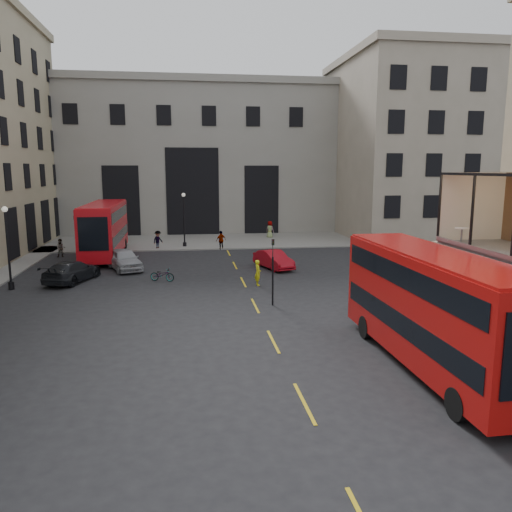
{
  "coord_description": "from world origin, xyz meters",
  "views": [
    {
      "loc": [
        -5.7,
        -15.05,
        7.66
      ],
      "look_at": [
        -2.06,
        11.23,
        3.0
      ],
      "focal_mm": 35.0,
      "sensor_mm": 36.0,
      "label": 1
    }
  ],
  "objects": [
    {
      "name": "ground",
      "position": [
        0.0,
        0.0,
        0.0
      ],
      "size": [
        140.0,
        140.0,
        0.0
      ],
      "primitive_type": "plane",
      "color": "black",
      "rests_on": "ground"
    },
    {
      "name": "gateway",
      "position": [
        -5.0,
        47.99,
        9.39
      ],
      "size": [
        35.0,
        10.6,
        18.0
      ],
      "color": "gray",
      "rests_on": "ground"
    },
    {
      "name": "building_right",
      "position": [
        20.0,
        39.97,
        10.39
      ],
      "size": [
        16.6,
        18.6,
        20.0
      ],
      "color": "#A69986",
      "rests_on": "ground"
    },
    {
      "name": "pavement_far",
      "position": [
        -6.0,
        38.0,
        0.06
      ],
      "size": [
        40.0,
        12.0,
        0.12
      ],
      "primitive_type": "cube",
      "color": "slate",
      "rests_on": "ground"
    },
    {
      "name": "traffic_light_near",
      "position": [
        -1.0,
        12.0,
        2.42
      ],
      "size": [
        0.16,
        0.2,
        3.8
      ],
      "color": "black",
      "rests_on": "ground"
    },
    {
      "name": "traffic_light_far",
      "position": [
        -15.0,
        28.0,
        2.42
      ],
      "size": [
        0.16,
        0.2,
        3.8
      ],
      "color": "black",
      "rests_on": "ground"
    },
    {
      "name": "street_lamp_a",
      "position": [
        -17.0,
        18.0,
        2.39
      ],
      "size": [
        0.36,
        0.36,
        5.33
      ],
      "color": "black",
      "rests_on": "ground"
    },
    {
      "name": "street_lamp_b",
      "position": [
        -6.0,
        34.0,
        2.39
      ],
      "size": [
        0.36,
        0.36,
        5.33
      ],
      "color": "black",
      "rests_on": "ground"
    },
    {
      "name": "bus_near",
      "position": [
        3.5,
        2.27,
        2.56
      ],
      "size": [
        2.83,
        11.47,
        4.56
      ],
      "color": "#A30D0B",
      "rests_on": "ground"
    },
    {
      "name": "bus_far",
      "position": [
        -12.84,
        29.51,
        2.65
      ],
      "size": [
        2.89,
        11.85,
        4.71
      ],
      "color": "red",
      "rests_on": "ground"
    },
    {
      "name": "car_a",
      "position": [
        -10.54,
        23.5,
        0.81
      ],
      "size": [
        3.51,
        5.14,
        1.63
      ],
      "primitive_type": "imported",
      "rotation": [
        0.0,
        0.0,
        0.37
      ],
      "color": "#9EA0A6",
      "rests_on": "ground"
    },
    {
      "name": "car_b",
      "position": [
        0.87,
        22.4,
        0.71
      ],
      "size": [
        2.83,
        4.53,
        1.41
      ],
      "primitive_type": "imported",
      "rotation": [
        0.0,
        0.0,
        0.34
      ],
      "color": "#9C0914",
      "rests_on": "ground"
    },
    {
      "name": "car_c",
      "position": [
        -13.6,
        19.76,
        0.74
      ],
      "size": [
        3.6,
        5.48,
        1.48
      ],
      "primitive_type": "imported",
      "rotation": [
        0.0,
        0.0,
        2.81
      ],
      "color": "black",
      "rests_on": "ground"
    },
    {
      "name": "bicycle",
      "position": [
        -7.5,
        19.11,
        0.45
      ],
      "size": [
        1.81,
        1.15,
        0.9
      ],
      "primitive_type": "imported",
      "rotation": [
        0.0,
        0.0,
        1.22
      ],
      "color": "gray",
      "rests_on": "ground"
    },
    {
      "name": "cyclist",
      "position": [
        -1.15,
        16.96,
        0.86
      ],
      "size": [
        0.46,
        0.66,
        1.71
      ],
      "primitive_type": "imported",
      "rotation": [
        0.0,
        0.0,
        1.65
      ],
      "color": "yellow",
      "rests_on": "ground"
    },
    {
      "name": "pedestrian_a",
      "position": [
        -16.69,
        29.82,
        0.81
      ],
      "size": [
        0.88,
        0.73,
        1.63
      ],
      "primitive_type": "imported",
      "rotation": [
        0.0,
        0.0,
        0.15
      ],
      "color": "gray",
      "rests_on": "ground"
    },
    {
      "name": "pedestrian_b",
      "position": [
        -8.52,
        33.14,
        0.9
      ],
      "size": [
        1.26,
        1.33,
        1.8
      ],
      "primitive_type": "imported",
      "rotation": [
        0.0,
        0.0,
        0.88
      ],
      "color": "gray",
      "rests_on": "ground"
    },
    {
      "name": "pedestrian_c",
      "position": [
        -2.53,
        32.13,
        0.9
      ],
      "size": [
        1.14,
        0.9,
        1.81
      ],
      "primitive_type": "imported",
      "rotation": [
        0.0,
        0.0,
        3.64
      ],
      "color": "gray",
      "rests_on": "ground"
    },
    {
      "name": "pedestrian_d",
      "position": [
        3.39,
        39.27,
        0.96
      ],
      "size": [
        1.12,
        1.07,
        1.93
      ],
      "primitive_type": "imported",
      "rotation": [
        0.0,
        0.0,
        2.45
      ],
      "color": "gray",
      "rests_on": "ground"
    },
    {
      "name": "cafe_table_far",
      "position": [
        5.38,
        3.77,
        5.05
      ],
      "size": [
        0.55,
        0.55,
        0.69
      ],
      "color": "beige",
      "rests_on": "cafe_floor"
    }
  ]
}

